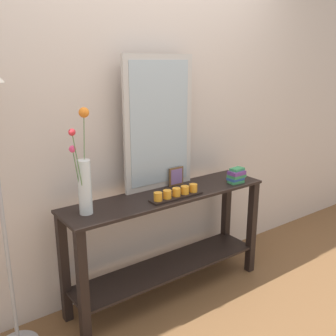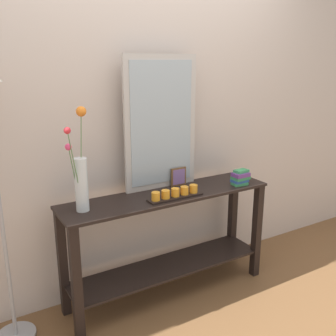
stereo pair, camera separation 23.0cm
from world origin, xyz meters
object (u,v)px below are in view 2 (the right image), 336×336
mirror_leaning (161,123)px  book_stack (240,177)px  console_table (168,233)px  candle_tray (175,194)px  picture_frame_small (179,177)px  tall_vase_left (81,176)px

mirror_leaning → book_stack: (0.53, -0.25, -0.41)m
console_table → candle_tray: candle_tray is taller
candle_tray → console_table: bearing=89.1°
console_table → book_stack: size_ratio=11.15×
candle_tray → book_stack: bearing=-0.4°
candle_tray → picture_frame_small: 0.27m
console_table → mirror_leaning: size_ratio=1.63×
console_table → book_stack: 0.67m
mirror_leaning → picture_frame_small: bearing=-15.6°
candle_tray → book_stack: book_stack is taller
mirror_leaning → tall_vase_left: mirror_leaning is taller
tall_vase_left → mirror_leaning: bearing=12.8°
tall_vase_left → picture_frame_small: bearing=8.2°
console_table → book_stack: book_stack is taller
picture_frame_small → book_stack: bearing=-28.2°
tall_vase_left → book_stack: size_ratio=4.64×
console_table → book_stack: bearing=-10.0°
picture_frame_small → book_stack: 0.46m
mirror_leaning → book_stack: 0.72m
tall_vase_left → book_stack: 1.18m
candle_tray → book_stack: (0.56, -0.00, 0.03)m
tall_vase_left → picture_frame_small: (0.76, 0.11, -0.15)m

